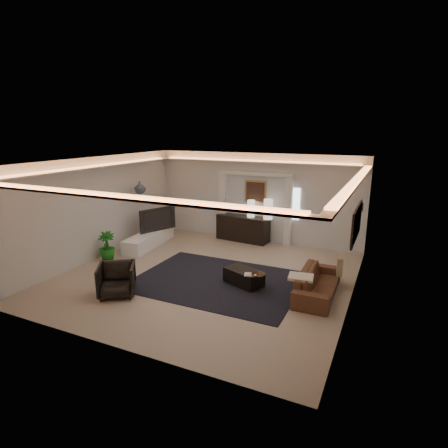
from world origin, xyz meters
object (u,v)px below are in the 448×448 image
at_px(sofa, 318,283).
at_px(coffee_table, 244,277).
at_px(armchair, 117,280).
at_px(console, 243,229).

bearing_deg(sofa, coffee_table, 94.45).
relative_size(coffee_table, armchair, 1.16).
distance_m(console, armchair, 5.20).
xyz_separation_m(sofa, coffee_table, (-1.73, -0.17, -0.08)).
bearing_deg(console, armchair, -94.83).
height_order(console, armchair, console).
xyz_separation_m(sofa, armchair, (-4.10, -1.91, 0.08)).
bearing_deg(sofa, console, 43.25).
height_order(coffee_table, armchair, armchair).
relative_size(sofa, coffee_table, 2.11).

